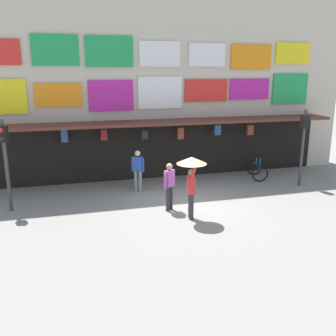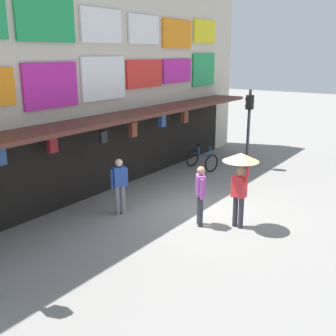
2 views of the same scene
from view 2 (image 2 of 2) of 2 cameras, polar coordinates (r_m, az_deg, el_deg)
ground_plane at (r=11.90m, az=5.68°, el=-6.74°), size 80.00×80.00×0.00m
shopfront at (r=13.80m, az=-11.00°, el=13.12°), size 18.00×2.60×8.00m
traffic_light_far at (r=16.57m, az=11.36°, el=7.18°), size 0.29×0.33×3.20m
bicycle_parked at (r=16.46m, az=4.79°, el=1.17°), size 0.99×1.30×1.05m
pedestrian_in_black at (r=11.74m, az=-6.93°, el=-1.98°), size 0.48×0.46×1.68m
pedestrian_with_umbrella at (r=10.73m, az=10.19°, el=-0.16°), size 0.96×0.96×2.08m
pedestrian_in_white at (r=10.93m, az=4.60°, el=-3.48°), size 0.43×0.40×1.68m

